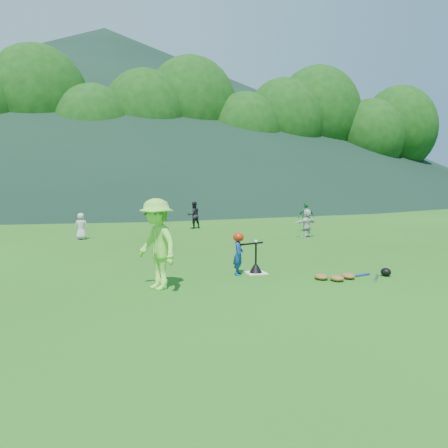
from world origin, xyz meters
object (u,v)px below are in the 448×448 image
batter_child (238,254)px  adult_coach (157,244)px  fielder_d (307,223)px  equipment_pile (349,276)px  fielder_a (81,226)px  home_plate (256,273)px  fielder_b (194,215)px  batting_tee (256,268)px  fielder_c (306,217)px

batter_child → adult_coach: (-1.94, -0.74, 0.42)m
fielder_d → equipment_pile: (-2.40, -6.49, -0.47)m
fielder_a → fielder_d: fielder_d is taller
home_plate → fielder_b: 9.61m
adult_coach → batter_child: bearing=87.9°
batter_child → fielder_d: fielder_d is taller
batter_child → equipment_pile: bearing=-91.5°
batter_child → fielder_d: bearing=-15.1°
home_plate → batting_tee: batting_tee is taller
batter_child → batting_tee: size_ratio=1.39×
fielder_a → batting_tee: (3.95, -7.22, -0.35)m
batter_child → fielder_a: fielder_a is taller
fielder_b → fielder_c: size_ratio=0.99×
batter_child → adult_coach: bearing=136.0°
home_plate → batter_child: (-0.44, -0.05, 0.46)m
adult_coach → fielder_d: adult_coach is taller
fielder_b → fielder_d: (3.36, -4.20, -0.06)m
batting_tee → adult_coach: bearing=-161.5°
fielder_d → equipment_pile: bearing=53.2°
fielder_c → batting_tee: bearing=58.8°
adult_coach → fielder_b: 10.83m
fielder_c → fielder_d: bearing=67.1°
batting_tee → equipment_pile: size_ratio=0.38×
fielder_b → equipment_pile: 10.75m
fielder_b → equipment_pile: size_ratio=0.66×
fielder_a → fielder_d: 8.28m
fielder_b → equipment_pile: bearing=82.8°
fielder_a → fielder_c: (8.96, -0.10, 0.12)m
home_plate → fielder_c: size_ratio=0.37×
batting_tee → fielder_c: bearing=54.9°
batting_tee → fielder_b: bearing=85.4°
adult_coach → equipment_pile: (4.10, -0.33, -0.83)m
fielder_b → batting_tee: 9.61m
adult_coach → batting_tee: bearing=85.3°
fielder_c → fielder_d: size_ratio=1.14×
fielder_b → fielder_c: fielder_c is taller
equipment_pile → fielder_a: bearing=124.2°
batter_child → equipment_pile: 2.45m
fielder_a → fielder_d: size_ratio=0.90×
adult_coach → fielder_c: size_ratio=1.47×
home_plate → fielder_c: bearing=54.9°
adult_coach → batting_tee: size_ratio=2.62×
fielder_b → fielder_a: bearing=14.1°
fielder_a → fielder_c: size_ratio=0.79×
adult_coach → equipment_pile: adult_coach is taller
fielder_c → equipment_pile: size_ratio=0.67×
fielder_d → home_plate: bearing=35.9°
fielder_d → fielder_c: bearing=-133.3°
adult_coach → equipment_pile: 4.20m
fielder_b → adult_coach: bearing=60.8°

